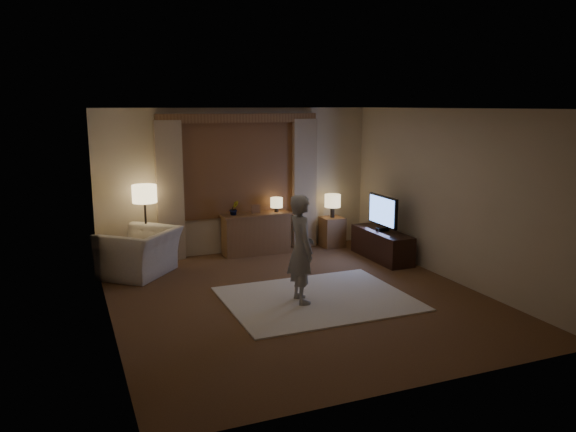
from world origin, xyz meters
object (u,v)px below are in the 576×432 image
sideboard (256,235)px  tv_stand (382,245)px  side_table (332,232)px  armchair (140,253)px  person (301,249)px

sideboard → tv_stand: sideboard is taller
side_table → tv_stand: bearing=-70.1°
side_table → armchair: bearing=-172.1°
sideboard → side_table: bearing=-1.9°
armchair → tv_stand: bearing=122.0°
person → side_table: bearing=-30.2°
sideboard → person: person is taller
side_table → person: 3.22m
person → sideboard: bearing=-2.0°
armchair → tv_stand: (4.04, -0.62, -0.11)m
armchair → person: size_ratio=0.76×
side_table → sideboard: bearing=178.1°
sideboard → tv_stand: 2.25m
armchair → tv_stand: size_ratio=0.80×
sideboard → person: 2.73m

